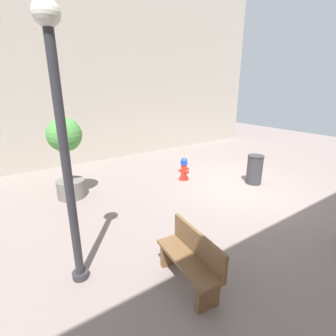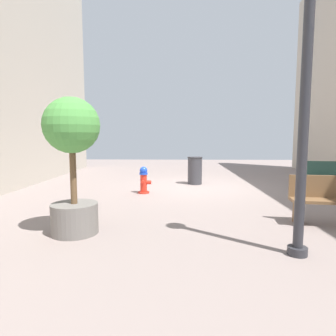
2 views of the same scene
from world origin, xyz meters
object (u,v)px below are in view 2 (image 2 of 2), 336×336
at_px(bench_near, 335,176).
at_px(bench_far, 328,200).
at_px(planter_tree, 72,153).
at_px(street_lamp, 307,68).
at_px(trash_bin, 195,170).
at_px(fire_hydrant, 144,180).

bearing_deg(bench_near, bench_far, 59.97).
xyz_separation_m(planter_tree, street_lamp, (-3.55, 0.84, 1.20)).
bearing_deg(trash_bin, planter_tree, 65.60).
xyz_separation_m(bench_near, street_lamp, (3.12, 4.82, 2.14)).
bearing_deg(street_lamp, trash_bin, -80.09).
bearing_deg(bench_near, street_lamp, 57.15).
height_order(fire_hydrant, bench_near, bench_near).
relative_size(bench_near, trash_bin, 1.77).
height_order(planter_tree, trash_bin, planter_tree).
relative_size(planter_tree, trash_bin, 2.41).
bearing_deg(street_lamp, bench_near, -122.85).
distance_m(bench_near, planter_tree, 7.83).
relative_size(bench_far, planter_tree, 0.61).
bearing_deg(planter_tree, street_lamp, 166.71).
relative_size(bench_near, bench_far, 1.19).
xyz_separation_m(fire_hydrant, trash_bin, (-1.65, -1.74, 0.09)).
relative_size(fire_hydrant, street_lamp, 0.19).
height_order(planter_tree, street_lamp, street_lamp).
bearing_deg(planter_tree, trash_bin, -114.40).
bearing_deg(street_lamp, bench_far, -128.48).
bearing_deg(fire_hydrant, planter_tree, 77.64).
bearing_deg(bench_near, trash_bin, -18.87).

